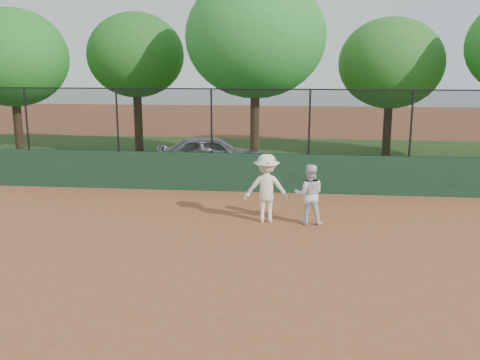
# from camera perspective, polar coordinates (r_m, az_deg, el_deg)

# --- Properties ---
(ground) EXTENTS (80.00, 80.00, 0.00)m
(ground) POSITION_cam_1_polar(r_m,az_deg,el_deg) (11.23, -5.34, -8.32)
(ground) COLOR #9D5732
(ground) RESTS_ON ground
(back_wall) EXTENTS (26.00, 0.20, 1.20)m
(back_wall) POSITION_cam_1_polar(r_m,az_deg,el_deg) (16.76, -1.31, 0.85)
(back_wall) COLOR #1C3E24
(back_wall) RESTS_ON ground
(grass_strip) EXTENTS (36.00, 12.00, 0.01)m
(grass_strip) POSITION_cam_1_polar(r_m,az_deg,el_deg) (22.73, 0.68, 2.40)
(grass_strip) COLOR #254A17
(grass_strip) RESTS_ON ground
(parked_car) EXTENTS (4.25, 2.28, 1.37)m
(parked_car) POSITION_cam_1_polar(r_m,az_deg,el_deg) (19.61, -3.02, 2.79)
(parked_car) COLOR #A4A8AD
(parked_car) RESTS_ON ground
(player_second) EXTENTS (0.75, 0.59, 1.52)m
(player_second) POSITION_cam_1_polar(r_m,az_deg,el_deg) (13.40, 7.38, -1.52)
(player_second) COLOR silver
(player_second) RESTS_ON ground
(player_main) EXTENTS (1.16, 0.73, 1.73)m
(player_main) POSITION_cam_1_polar(r_m,az_deg,el_deg) (13.47, 2.84, -0.88)
(player_main) COLOR white
(player_main) RESTS_ON ground
(fence_assembly) EXTENTS (26.00, 0.06, 2.00)m
(fence_assembly) POSITION_cam_1_polar(r_m,az_deg,el_deg) (16.51, -1.43, 6.42)
(fence_assembly) COLOR black
(fence_assembly) RESTS_ON back_wall
(tree_0) EXTENTS (4.67, 4.25, 6.18)m
(tree_0) POSITION_cam_1_polar(r_m,az_deg,el_deg) (24.57, -23.14, 11.89)
(tree_0) COLOR #462E19
(tree_0) RESTS_ON ground
(tree_1) EXTENTS (4.12, 3.74, 6.05)m
(tree_1) POSITION_cam_1_polar(r_m,az_deg,el_deg) (23.63, -11.07, 12.90)
(tree_1) COLOR #432E17
(tree_1) RESTS_ON ground
(tree_2) EXTENTS (5.27, 4.79, 7.17)m
(tree_2) POSITION_cam_1_polar(r_m,az_deg,el_deg) (20.62, 1.65, 14.98)
(tree_2) COLOR #4C331B
(tree_2) RESTS_ON ground
(tree_3) EXTENTS (4.36, 3.96, 5.81)m
(tree_3) POSITION_cam_1_polar(r_m,az_deg,el_deg) (23.63, 15.81, 11.87)
(tree_3) COLOR #3C2814
(tree_3) RESTS_ON ground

